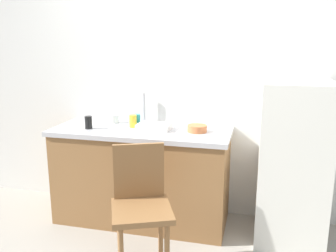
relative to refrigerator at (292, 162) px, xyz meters
The scene contains 12 objects.
back_wall 1.19m from the refrigerator, 158.42° to the left, with size 4.80×0.10×2.68m, color silver.
cabinet_base 1.28m from the refrigerator, behind, with size 1.50×0.60×0.81m, color olive.
countertop 1.27m from the refrigerator, behind, with size 1.54×0.64×0.04m, color #B7B7BC.
faucet 1.38m from the refrigerator, 168.92° to the left, with size 0.02×0.02×0.28m, color #B7B7BC.
refrigerator is the anchor object (origin of this frame).
chair 1.26m from the refrigerator, 145.86° to the right, with size 0.53×0.53×0.89m.
dish_tray 1.17m from the refrigerator, behind, with size 0.28×0.20×0.05m, color white.
terracotta_bowl 0.80m from the refrigerator, behind, with size 0.16×0.16×0.06m, color #C67042.
cup_teal 1.37m from the refrigerator, behind, with size 0.07×0.07×0.10m, color teal.
cup_black 1.72m from the refrigerator, behind, with size 0.06×0.06×0.11m, color black.
cup_white 1.60m from the refrigerator, behind, with size 0.08×0.08×0.08m, color white.
cup_yellow 1.37m from the refrigerator, behind, with size 0.07×0.07×0.11m, color yellow.
Camera 1 is at (0.62, -2.27, 1.60)m, focal length 38.97 mm.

